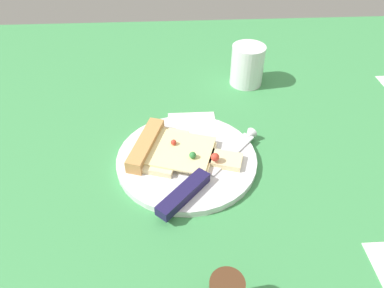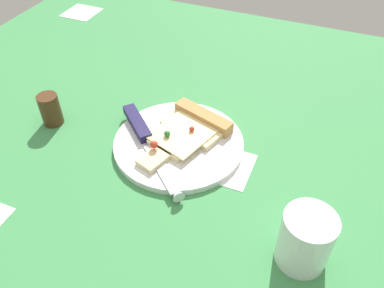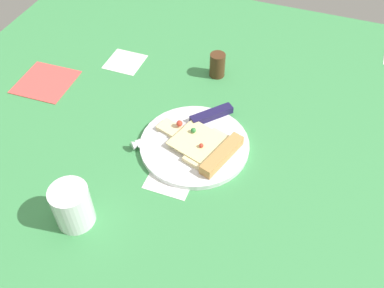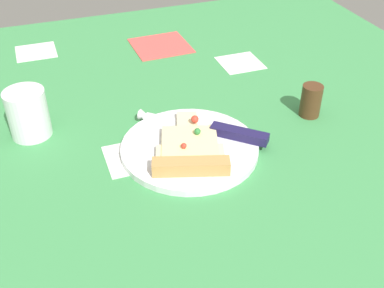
{
  "view_description": "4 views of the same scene",
  "coord_description": "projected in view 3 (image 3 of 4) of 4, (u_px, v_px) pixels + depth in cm",
  "views": [
    {
      "loc": [
        -6.0,
        -41.48,
        41.26
      ],
      "look_at": [
        -3.41,
        2.71,
        3.03
      ],
      "focal_mm": 33.47,
      "sensor_mm": 36.0,
      "label": 1
    },
    {
      "loc": [
        42.15,
        23.74,
        47.92
      ],
      "look_at": [
        -2.87,
        4.94,
        2.87
      ],
      "focal_mm": 36.63,
      "sensor_mm": 36.0,
      "label": 2
    },
    {
      "loc": [
        -25.31,
        59.91,
        67.96
      ],
      "look_at": [
        -4.58,
        3.9,
        3.17
      ],
      "focal_mm": 40.53,
      "sensor_mm": 36.0,
      "label": 3
    },
    {
      "loc": [
        -65.43,
        23.2,
        48.59
      ],
      "look_at": [
        -6.92,
        2.2,
        3.32
      ],
      "focal_mm": 44.99,
      "sensor_mm": 36.0,
      "label": 4
    }
  ],
  "objects": [
    {
      "name": "plate",
      "position": [
        195.0,
        145.0,
        0.91
      ],
      "size": [
        23.1,
        23.1,
        1.17
      ],
      "primitive_type": "cylinder",
      "color": "silver",
      "rests_on": "ground_plane"
    },
    {
      "name": "napkin",
      "position": [
        46.0,
        82.0,
        1.06
      ],
      "size": [
        13.41,
        13.41,
        0.4
      ],
      "primitive_type": "cube",
      "rotation": [
        0.0,
        0.0,
        0.03
      ],
      "color": "#E54C47",
      "rests_on": "ground_plane"
    },
    {
      "name": "pepper_shaker",
      "position": [
        217.0,
        65.0,
        1.06
      ],
      "size": [
        3.8,
        3.8,
        6.13
      ],
      "primitive_type": "cylinder",
      "color": "#4C2D19",
      "rests_on": "ground_plane"
    },
    {
      "name": "drinking_glass",
      "position": [
        72.0,
        206.0,
        0.77
      ],
      "size": [
        7.0,
        7.0,
        8.56
      ],
      "primitive_type": "cylinder",
      "color": "white",
      "rests_on": "ground_plane"
    },
    {
      "name": "knife",
      "position": [
        193.0,
        122.0,
        0.94
      ],
      "size": [
        17.64,
        19.23,
        2.45
      ],
      "rotation": [
        0.0,
        0.0,
        5.55
      ],
      "color": "silver",
      "rests_on": "plate"
    },
    {
      "name": "pizza_slice",
      "position": [
        204.0,
        146.0,
        0.89
      ],
      "size": [
        18.95,
        13.83,
        2.66
      ],
      "rotation": [
        0.0,
        0.0,
        4.4
      ],
      "color": "beige",
      "rests_on": "plate"
    },
    {
      "name": "ground_plane",
      "position": [
        179.0,
        141.0,
        0.95
      ],
      "size": [
        123.71,
        123.71,
        3.0
      ],
      "color": "#3D8C4C",
      "rests_on": "ground"
    }
  ]
}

